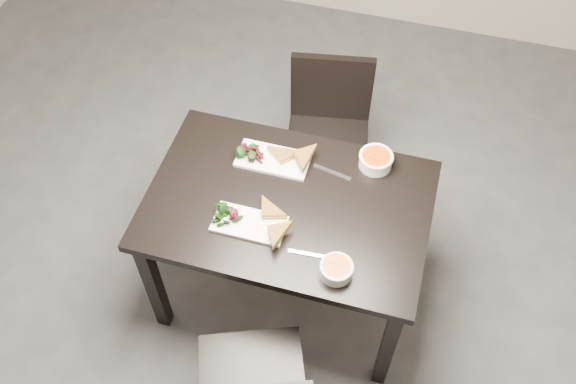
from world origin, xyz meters
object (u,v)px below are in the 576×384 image
object	(u,v)px
table	(288,215)
soup_bowl_far	(376,160)
soup_bowl_near	(337,269)
plate_near	(249,224)
chair_far	(329,126)
plate_far	(273,160)

from	to	relation	value
table	soup_bowl_far	distance (m)	0.46
table	soup_bowl_near	bearing A→B (deg)	-45.78
plate_near	soup_bowl_near	size ratio (longest dim) A/B	2.27
soup_bowl_far	chair_far	bearing A→B (deg)	125.19
chair_far	soup_bowl_near	bearing A→B (deg)	-85.54
soup_bowl_near	soup_bowl_far	bearing A→B (deg)	85.93
soup_bowl_near	soup_bowl_far	xyz separation A→B (m)	(0.04, 0.58, 0.00)
chair_far	plate_near	xyz separation A→B (m)	(-0.14, -0.88, 0.27)
plate_near	soup_bowl_far	distance (m)	0.63
table	plate_far	bearing A→B (deg)	121.99
plate_near	soup_bowl_far	xyz separation A→B (m)	(0.44, 0.46, 0.03)
chair_far	soup_bowl_near	xyz separation A→B (m)	(0.26, -1.00, 0.30)
soup_bowl_near	plate_far	world-z (taller)	soup_bowl_near
chair_far	soup_bowl_far	world-z (taller)	chair_far
table	plate_far	distance (m)	0.26
plate_far	chair_far	bearing A→B (deg)	74.77
soup_bowl_near	soup_bowl_far	size ratio (longest dim) A/B	0.87
soup_bowl_near	chair_far	bearing A→B (deg)	104.36
soup_bowl_near	plate_near	bearing A→B (deg)	162.41
chair_far	soup_bowl_near	world-z (taller)	chair_far
soup_bowl_near	plate_far	size ratio (longest dim) A/B	0.41
table	chair_far	world-z (taller)	chair_far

